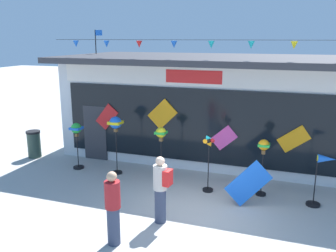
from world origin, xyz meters
TOP-DOWN VIEW (x-y plane):
  - ground_plane at (0.00, 0.00)m, footprint 80.00×80.00m
  - kite_shop_building at (-0.93, 5.30)m, footprint 10.68×5.46m
  - wind_spinner_far_left at (-4.70, 1.93)m, footprint 0.37×0.37m
  - wind_spinner_left at (-3.22, 1.94)m, footprint 0.40×0.40m
  - wind_spinner_center_left at (-1.63, 1.86)m, footprint 0.38×0.38m
  - wind_spinner_center_right at (-0.04, 1.52)m, footprint 0.31×0.31m
  - wind_spinner_right at (1.46, 1.78)m, footprint 0.32×0.32m
  - wind_spinner_far_right at (3.00, 1.56)m, footprint 0.64×0.37m
  - person_near_camera at (-0.70, -0.63)m, footprint 0.47×0.34m
  - person_mid_plaza at (-1.34, -1.87)m, footprint 0.34×0.34m
  - trash_bin at (-6.94, 2.43)m, footprint 0.52×0.52m
  - display_kite_on_ground at (1.17, 1.03)m, footprint 1.23×0.41m

SIDE VIEW (x-z plane):
  - ground_plane at x=0.00m, z-range 0.00..0.00m
  - trash_bin at x=-6.94m, z-range 0.01..1.02m
  - display_kite_on_ground at x=1.17m, z-range 0.00..1.23m
  - person_mid_plaza at x=-1.34m, z-range 0.02..1.70m
  - person_near_camera at x=-0.70m, z-range 0.05..1.73m
  - wind_spinner_center_right at x=-0.04m, z-range 0.12..1.82m
  - wind_spinner_far_right at x=3.00m, z-range 0.25..1.71m
  - wind_spinner_far_left at x=-4.70m, z-range 0.43..2.04m
  - wind_spinner_center_left at x=-1.63m, z-range 0.43..2.16m
  - wind_spinner_right at x=1.46m, z-range 0.48..2.13m
  - wind_spinner_left at x=-3.22m, z-range 0.62..2.56m
  - kite_shop_building at x=-0.93m, z-range -0.51..4.29m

